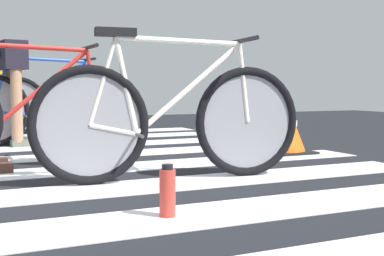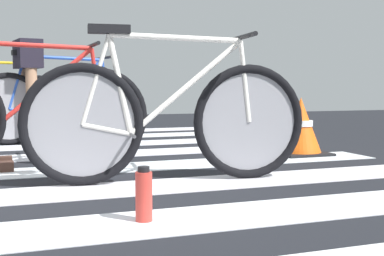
{
  "view_description": "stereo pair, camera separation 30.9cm",
  "coord_description": "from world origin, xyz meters",
  "px_view_note": "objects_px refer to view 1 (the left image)",
  "views": [
    {
      "loc": [
        -0.37,
        -3.34,
        0.6
      ],
      "look_at": [
        1.06,
        -0.23,
        0.33
      ],
      "focal_mm": 48.38,
      "sensor_mm": 36.0,
      "label": 1
    },
    {
      "loc": [
        -0.06,
        -3.34,
        0.6
      ],
      "look_at": [
        1.06,
        -0.23,
        0.33
      ],
      "focal_mm": 48.38,
      "sensor_mm": 36.0,
      "label": 2
    }
  ],
  "objects_px": {
    "bicycle_3_of_4": "(44,107)",
    "bicycle_2_of_4": "(26,115)",
    "bicycle_1_of_4": "(172,119)",
    "cyclist_3_of_4": "(13,78)",
    "water_bottle": "(167,192)",
    "traffic_cone": "(285,127)"
  },
  "relations": [
    {
      "from": "bicycle_3_of_4",
      "to": "bicycle_2_of_4",
      "type": "bearing_deg",
      "value": -112.19
    },
    {
      "from": "bicycle_1_of_4",
      "to": "cyclist_3_of_4",
      "type": "relative_size",
      "value": 1.67
    },
    {
      "from": "bicycle_2_of_4",
      "to": "bicycle_3_of_4",
      "type": "distance_m",
      "value": 1.66
    },
    {
      "from": "water_bottle",
      "to": "traffic_cone",
      "type": "height_order",
      "value": "traffic_cone"
    },
    {
      "from": "traffic_cone",
      "to": "bicycle_3_of_4",
      "type": "bearing_deg",
      "value": 137.32
    },
    {
      "from": "bicycle_3_of_4",
      "to": "cyclist_3_of_4",
      "type": "distance_m",
      "value": 0.42
    },
    {
      "from": "bicycle_1_of_4",
      "to": "traffic_cone",
      "type": "distance_m",
      "value": 1.66
    },
    {
      "from": "water_bottle",
      "to": "bicycle_1_of_4",
      "type": "bearing_deg",
      "value": 66.18
    },
    {
      "from": "bicycle_1_of_4",
      "to": "water_bottle",
      "type": "xyz_separation_m",
      "value": [
        -0.37,
        -0.84,
        -0.27
      ]
    },
    {
      "from": "bicycle_2_of_4",
      "to": "water_bottle",
      "type": "distance_m",
      "value": 1.79
    },
    {
      "from": "cyclist_3_of_4",
      "to": "water_bottle",
      "type": "xyz_separation_m",
      "value": [
        0.32,
        -3.29,
        -0.56
      ]
    },
    {
      "from": "bicycle_1_of_4",
      "to": "water_bottle",
      "type": "bearing_deg",
      "value": -107.63
    },
    {
      "from": "bicycle_2_of_4",
      "to": "traffic_cone",
      "type": "height_order",
      "value": "bicycle_2_of_4"
    },
    {
      "from": "bicycle_3_of_4",
      "to": "water_bottle",
      "type": "distance_m",
      "value": 3.35
    },
    {
      "from": "bicycle_2_of_4",
      "to": "bicycle_3_of_4",
      "type": "xyz_separation_m",
      "value": [
        0.38,
        1.62,
        0.0
      ]
    },
    {
      "from": "bicycle_2_of_4",
      "to": "cyclist_3_of_4",
      "type": "bearing_deg",
      "value": 86.01
    },
    {
      "from": "bicycle_1_of_4",
      "to": "bicycle_3_of_4",
      "type": "distance_m",
      "value": 2.53
    },
    {
      "from": "bicycle_1_of_4",
      "to": "water_bottle",
      "type": "distance_m",
      "value": 0.96
    },
    {
      "from": "bicycle_2_of_4",
      "to": "water_bottle",
      "type": "height_order",
      "value": "bicycle_2_of_4"
    },
    {
      "from": "bicycle_1_of_4",
      "to": "bicycle_3_of_4",
      "type": "bearing_deg",
      "value": 104.9
    },
    {
      "from": "bicycle_2_of_4",
      "to": "cyclist_3_of_4",
      "type": "height_order",
      "value": "cyclist_3_of_4"
    },
    {
      "from": "bicycle_3_of_4",
      "to": "traffic_cone",
      "type": "distance_m",
      "value": 2.47
    }
  ]
}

